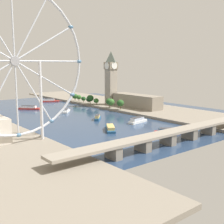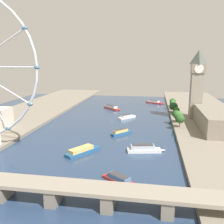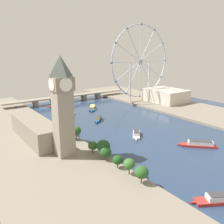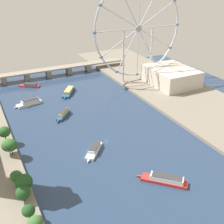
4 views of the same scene
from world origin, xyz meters
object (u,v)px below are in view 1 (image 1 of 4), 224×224
object	(u,v)px
tour_boat_4	(110,128)
tour_boat_5	(66,111)
parliament_block	(137,101)
river_bridge	(168,135)
tour_boat_6	(29,108)
clock_tower	(111,77)
tour_boat_1	(138,120)
ferris_wheel	(15,62)
tour_boat_0	(168,131)
tour_boat_3	(50,100)
tour_boat_2	(98,117)

from	to	relation	value
tour_boat_4	tour_boat_5	bearing A→B (deg)	24.00
tour_boat_5	parliament_block	bearing A→B (deg)	-74.56
river_bridge	tour_boat_5	bearing A→B (deg)	-95.01
river_bridge	tour_boat_6	bearing A→B (deg)	-87.29
clock_tower	tour_boat_1	bearing A→B (deg)	64.43
parliament_block	ferris_wheel	bearing A→B (deg)	21.29
tour_boat_0	river_bridge	bearing A→B (deg)	-104.23
clock_tower	tour_boat_3	bearing A→B (deg)	-66.14
river_bridge	tour_boat_2	world-z (taller)	river_bridge
parliament_block	tour_boat_5	distance (m)	100.86
parliament_block	ferris_wheel	xyz separation A→B (m)	(203.82, 79.42, 53.72)
ferris_wheel	tour_boat_1	xyz separation A→B (m)	(-139.37, -10.14, -63.33)
tour_boat_0	tour_boat_2	size ratio (longest dim) A/B	1.18
tour_boat_1	river_bridge	bearing A→B (deg)	-129.48
tour_boat_4	tour_boat_5	size ratio (longest dim) A/B	1.28
tour_boat_3	tour_boat_6	distance (m)	86.28
parliament_block	river_bridge	world-z (taller)	parliament_block
parliament_block	ferris_wheel	size ratio (longest dim) A/B	0.66
ferris_wheel	tour_boat_0	bearing A→B (deg)	161.36
clock_tower	tour_boat_2	xyz separation A→B (m)	(80.08, 74.60, -42.37)
clock_tower	tour_boat_3	world-z (taller)	clock_tower
tour_boat_1	tour_boat_4	xyz separation A→B (m)	(47.71, 10.82, -0.46)
parliament_block	tour_boat_4	size ratio (longest dim) A/B	2.54
ferris_wheel	river_bridge	size ratio (longest dim) A/B	0.57
ferris_wheel	clock_tower	bearing A→B (deg)	-146.83
tour_boat_5	tour_boat_3	bearing A→B (deg)	24.44
tour_boat_3	tour_boat_6	bearing A→B (deg)	-106.39
tour_boat_6	river_bridge	bearing A→B (deg)	-42.66
river_bridge	tour_boat_5	xyz separation A→B (m)	(-16.83, -192.06, -5.78)
tour_boat_1	tour_boat_6	bearing A→B (deg)	96.90
tour_boat_1	clock_tower	bearing A→B (deg)	53.31
ferris_wheel	tour_boat_4	distance (m)	111.68
clock_tower	tour_boat_0	size ratio (longest dim) A/B	3.07
tour_boat_2	tour_boat_5	bearing A→B (deg)	44.62
tour_boat_2	river_bridge	bearing A→B (deg)	-146.20
tour_boat_5	clock_tower	bearing A→B (deg)	-45.36
tour_boat_3	tour_boat_0	bearing A→B (deg)	-63.97
parliament_block	tour_boat_3	xyz separation A→B (m)	(56.40, -157.79, -10.07)
tour_boat_0	parliament_block	bearing A→B (deg)	93.19
tour_boat_0	tour_boat_6	distance (m)	224.84
river_bridge	tour_boat_1	size ratio (longest dim) A/B	6.80
parliament_block	tour_boat_6	size ratio (longest dim) A/B	2.75
ferris_wheel	river_bridge	distance (m)	132.27
ferris_wheel	tour_boat_2	bearing A→B (deg)	-155.23
ferris_wheel	tour_boat_3	bearing A→B (deg)	-121.86
river_bridge	tour_boat_4	world-z (taller)	river_bridge
tour_boat_2	tour_boat_4	world-z (taller)	tour_boat_2
clock_tower	tour_boat_2	bearing A→B (deg)	42.97
river_bridge	tour_boat_4	distance (m)	69.03
clock_tower	tour_boat_0	bearing A→B (deg)	68.17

